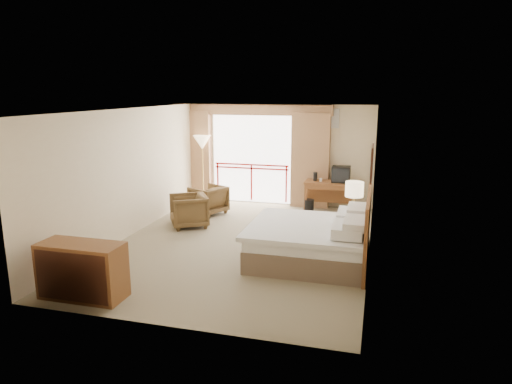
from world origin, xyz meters
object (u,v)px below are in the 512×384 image
(bed, at_px, (312,241))
(desk, at_px, (329,188))
(dresser, at_px, (82,271))
(armchair_far, at_px, (209,213))
(nightstand, at_px, (352,228))
(armchair_near, at_px, (189,226))
(tv, at_px, (341,174))
(table_lamp, at_px, (354,190))
(side_table, at_px, (193,205))
(wastebasket, at_px, (309,206))
(floor_lamp, at_px, (202,145))

(bed, relative_size, desk, 1.77)
(dresser, bearing_deg, armchair_far, 85.68)
(nightstand, xyz_separation_m, armchair_near, (-3.68, 0.07, -0.28))
(armchair_far, distance_m, dresser, 5.01)
(tv, bearing_deg, bed, -108.01)
(bed, height_order, nightstand, bed)
(table_lamp, xyz_separation_m, armchair_far, (-3.66, 1.19, -1.07))
(bed, bearing_deg, dresser, -142.09)
(side_table, bearing_deg, armchair_far, 71.47)
(desk, height_order, armchair_far, desk)
(nightstand, relative_size, tv, 1.25)
(nightstand, distance_m, dresser, 5.31)
(wastebasket, relative_size, floor_lamp, 0.18)
(nightstand, distance_m, armchair_near, 3.69)
(wastebasket, bearing_deg, side_table, -152.38)
(armchair_near, bearing_deg, side_table, 163.77)
(dresser, bearing_deg, wastebasket, 63.22)
(table_lamp, bearing_deg, wastebasket, 121.39)
(dresser, bearing_deg, armchair_near, 85.73)
(desk, bearing_deg, armchair_near, -147.05)
(floor_lamp, bearing_deg, wastebasket, -6.10)
(floor_lamp, bearing_deg, tv, -2.11)
(wastebasket, bearing_deg, bed, -80.35)
(bed, bearing_deg, table_lamp, 64.92)
(armchair_far, height_order, dresser, dresser)
(tv, xyz_separation_m, armchair_near, (-3.23, -2.16, -0.99))
(dresser, bearing_deg, tv, 57.92)
(table_lamp, bearing_deg, dresser, -134.66)
(table_lamp, bearing_deg, desk, 108.51)
(side_table, bearing_deg, nightstand, -9.93)
(bed, xyz_separation_m, armchair_near, (-3.04, 1.40, -0.38))
(floor_lamp, bearing_deg, bed, -45.85)
(bed, distance_m, desk, 3.63)
(tv, bearing_deg, armchair_far, -177.73)
(bed, bearing_deg, wastebasket, 99.65)
(table_lamp, xyz_separation_m, desk, (-0.75, 2.24, -0.46))
(bed, xyz_separation_m, tv, (0.20, 3.56, 0.61))
(desk, distance_m, tv, 0.48)
(nightstand, height_order, side_table, nightstand)
(wastebasket, bearing_deg, dresser, -113.64)
(armchair_near, bearing_deg, armchair_far, 147.29)
(tv, bearing_deg, dresser, -133.81)
(armchair_near, bearing_deg, floor_lamp, 162.16)
(side_table, distance_m, floor_lamp, 2.15)
(tv, height_order, floor_lamp, floor_lamp)
(nightstand, relative_size, desk, 0.47)
(armchair_near, distance_m, floor_lamp, 2.86)
(nightstand, bearing_deg, tv, 104.07)
(nightstand, bearing_deg, armchair_near, -178.43)
(table_lamp, height_order, wastebasket, table_lamp)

